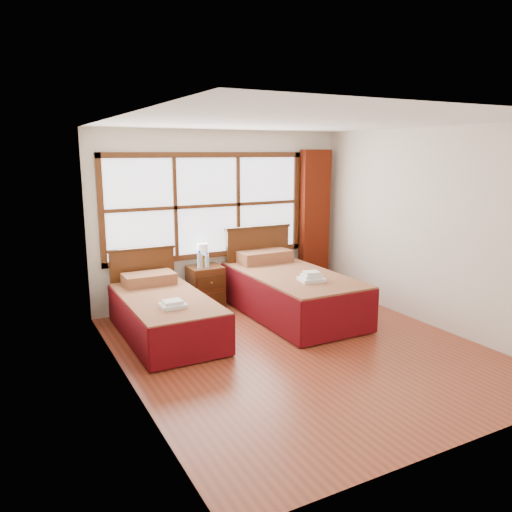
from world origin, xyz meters
TOP-DOWN VIEW (x-y plane):
  - floor at (0.00, 0.00)m, footprint 4.50×4.50m
  - ceiling at (0.00, 0.00)m, footprint 4.50×4.50m
  - wall_back at (0.00, 2.25)m, footprint 4.00×0.00m
  - wall_left at (-2.00, 0.00)m, footprint 0.00×4.50m
  - wall_right at (2.00, 0.00)m, footprint 0.00×4.50m
  - window at (-0.25, 2.21)m, footprint 3.16×0.06m
  - curtain at (1.60, 2.11)m, footprint 0.50×0.16m
  - bed_left at (-1.28, 1.20)m, footprint 1.01×2.03m
  - bed_right at (0.56, 1.20)m, footprint 1.18×2.29m
  - nightstand at (-0.39, 1.99)m, footprint 0.48×0.47m
  - towels_left at (-1.33, 0.69)m, footprint 0.28×0.25m
  - towels_right at (0.56, 0.63)m, footprint 0.35×0.32m
  - lamp at (-0.37, 2.13)m, footprint 0.17×0.17m
  - bottle_near at (-0.52, 1.88)m, footprint 0.07×0.07m
  - bottle_far at (-0.40, 1.91)m, footprint 0.06×0.06m

SIDE VIEW (x-z plane):
  - floor at x=0.00m, z-range 0.00..0.00m
  - bed_left at x=-1.28m, z-range -0.19..0.78m
  - nightstand at x=-0.39m, z-range 0.00..0.64m
  - bed_right at x=0.56m, z-range -0.23..0.93m
  - towels_left at x=-1.33m, z-range 0.51..0.60m
  - towels_right at x=0.56m, z-range 0.60..0.73m
  - bottle_far at x=-0.40m, z-range 0.63..0.85m
  - bottle_near at x=-0.52m, z-range 0.63..0.90m
  - lamp at x=-0.37m, z-range 0.70..1.03m
  - curtain at x=1.60m, z-range 0.02..2.32m
  - wall_back at x=0.00m, z-range -0.70..3.30m
  - wall_left at x=-2.00m, z-range -0.95..3.55m
  - wall_right at x=2.00m, z-range -0.95..3.55m
  - window at x=-0.25m, z-range 0.72..2.28m
  - ceiling at x=0.00m, z-range 2.60..2.60m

